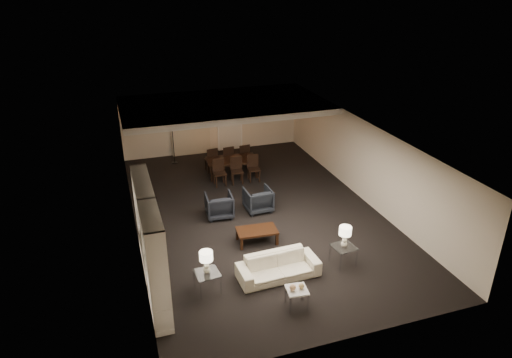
{
  "coord_description": "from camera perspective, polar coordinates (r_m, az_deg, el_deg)",
  "views": [
    {
      "loc": [
        -3.78,
        -11.46,
        6.55
      ],
      "look_at": [
        0.0,
        0.0,
        1.1
      ],
      "focal_mm": 32.0,
      "sensor_mm": 36.0,
      "label": 1
    }
  ],
  "objects": [
    {
      "name": "coffee_table",
      "position": [
        12.2,
        0.11,
        -7.12
      ],
      "size": [
        1.1,
        0.69,
        0.38
      ],
      "primitive_type": null,
      "rotation": [
        0.0,
        0.0,
        -0.07
      ],
      "color": "black",
      "rests_on": "floor"
    },
    {
      "name": "ceiling",
      "position": [
        12.73,
        0.0,
        5.75
      ],
      "size": [
        7.0,
        11.0,
        0.02
      ],
      "primitive_type": "cube",
      "color": "silver",
      "rests_on": "ground"
    },
    {
      "name": "chair_fl",
      "position": [
        16.49,
        -5.65,
        2.49
      ],
      "size": [
        0.47,
        0.47,
        0.91
      ],
      "primitive_type": null,
      "rotation": [
        0.0,
        0.0,
        3.27
      ],
      "color": "black",
      "rests_on": "floor"
    },
    {
      "name": "chair_nl",
      "position": [
        15.32,
        -4.55,
        0.77
      ],
      "size": [
        0.42,
        0.42,
        0.91
      ],
      "primitive_type": null,
      "rotation": [
        0.0,
        0.0,
        -0.0
      ],
      "color": "black",
      "rests_on": "floor"
    },
    {
      "name": "chair_fr",
      "position": [
        16.77,
        -1.65,
        2.97
      ],
      "size": [
        0.46,
        0.46,
        0.91
      ],
      "primitive_type": null,
      "rotation": [
        0.0,
        0.0,
        3.25
      ],
      "color": "black",
      "rests_on": "floor"
    },
    {
      "name": "gold_gourd_a",
      "position": [
        9.91,
        4.61,
        -13.36
      ],
      "size": [
        0.14,
        0.14,
        0.14
      ],
      "primitive_type": "sphere",
      "color": "#DFAA76",
      "rests_on": "marble_table"
    },
    {
      "name": "chair_nr",
      "position": [
        15.62,
        -0.28,
        1.33
      ],
      "size": [
        0.46,
        0.46,
        0.91
      ],
      "primitive_type": null,
      "rotation": [
        0.0,
        0.0,
        -0.09
      ],
      "color": "black",
      "rests_on": "floor"
    },
    {
      "name": "sofa",
      "position": [
        10.89,
        2.81,
        -10.88
      ],
      "size": [
        1.95,
        0.83,
        0.56
      ],
      "primitive_type": "imported",
      "rotation": [
        0.0,
        0.0,
        0.04
      ],
      "color": "beige",
      "rests_on": "floor"
    },
    {
      "name": "wall_left",
      "position": [
        12.63,
        -15.26,
        -1.43
      ],
      "size": [
        0.02,
        11.0,
        2.5
      ],
      "primitive_type": "cube",
      "color": "beige",
      "rests_on": "ground"
    },
    {
      "name": "door",
      "position": [
        18.36,
        -3.3,
        6.83
      ],
      "size": [
        0.9,
        0.05,
        2.1
      ],
      "primitive_type": "cube",
      "color": "silver",
      "rests_on": "wall_back"
    },
    {
      "name": "wall_front",
      "position": [
        8.83,
        11.56,
        -13.19
      ],
      "size": [
        7.0,
        0.02,
        2.5
      ],
      "primitive_type": "cube",
      "color": "beige",
      "rests_on": "ground"
    },
    {
      "name": "side_table_left",
      "position": [
        10.53,
        -6.09,
        -12.65
      ],
      "size": [
        0.58,
        0.58,
        0.49
      ],
      "primitive_type": null,
      "rotation": [
        0.0,
        0.0,
        0.11
      ],
      "color": "white",
      "rests_on": "floor"
    },
    {
      "name": "floor_speaker",
      "position": [
        11.32,
        -12.61,
        -8.6
      ],
      "size": [
        0.15,
        0.15,
        1.02
      ],
      "primitive_type": "cube",
      "rotation": [
        0.0,
        0.0,
        -0.39
      ],
      "color": "black",
      "rests_on": "floor"
    },
    {
      "name": "gold_gourd_b",
      "position": [
        9.98,
        5.7,
        -13.15
      ],
      "size": [
        0.12,
        0.12,
        0.12
      ],
      "primitive_type": "sphere",
      "color": "#D8B672",
      "rests_on": "marble_table"
    },
    {
      "name": "television",
      "position": [
        11.17,
        -13.35,
        -5.97
      ],
      "size": [
        1.03,
        0.13,
        0.59
      ],
      "primitive_type": "imported",
      "rotation": [
        0.0,
        0.0,
        1.57
      ],
      "color": "black",
      "rests_on": "media_unit"
    },
    {
      "name": "pendant_light",
      "position": [
        16.18,
        -2.9,
        7.65
      ],
      "size": [
        0.52,
        0.52,
        0.24
      ],
      "primitive_type": "cylinder",
      "color": "#D8591E",
      "rests_on": "ceiling_soffit"
    },
    {
      "name": "chair_fm",
      "position": [
        16.62,
        -3.64,
        2.73
      ],
      "size": [
        0.46,
        0.46,
        0.91
      ],
      "primitive_type": null,
      "rotation": [
        0.0,
        0.0,
        3.24
      ],
      "color": "black",
      "rests_on": "floor"
    },
    {
      "name": "armchair_left",
      "position": [
        13.4,
        -4.62,
        -3.3
      ],
      "size": [
        0.82,
        0.84,
        0.72
      ],
      "primitive_type": "imported",
      "rotation": [
        0.0,
        0.0,
        3.07
      ],
      "color": "black",
      "rests_on": "floor"
    },
    {
      "name": "vase_blue",
      "position": [
        9.33,
        -12.21,
        -11.72
      ],
      "size": [
        0.17,
        0.17,
        0.17
      ],
      "primitive_type": "imported",
      "color": "#2550A0",
      "rests_on": "media_unit"
    },
    {
      "name": "floor",
      "position": [
        13.73,
        0.0,
        -4.19
      ],
      "size": [
        11.0,
        11.0,
        0.0
      ],
      "primitive_type": "plane",
      "color": "black",
      "rests_on": "ground"
    },
    {
      "name": "armchair_right",
      "position": [
        13.69,
        0.25,
        -2.58
      ],
      "size": [
        0.79,
        0.81,
        0.72
      ],
      "primitive_type": "imported",
      "rotation": [
        0.0,
        0.0,
        3.18
      ],
      "color": "black",
      "rests_on": "floor"
    },
    {
      "name": "wall_right",
      "position": [
        14.58,
        13.19,
        2.31
      ],
      "size": [
        0.02,
        11.0,
        2.5
      ],
      "primitive_type": "cube",
      "color": "beige",
      "rests_on": "ground"
    },
    {
      "name": "floor_lamp",
      "position": [
        17.27,
        -10.31,
        4.5
      ],
      "size": [
        0.3,
        0.3,
        1.62
      ],
      "primitive_type": null,
      "rotation": [
        0.0,
        0.0,
        0.36
      ],
      "color": "black",
      "rests_on": "floor"
    },
    {
      "name": "painting",
      "position": [
        18.6,
        0.89,
        8.71
      ],
      "size": [
        0.95,
        0.04,
        0.65
      ],
      "primitive_type": "cube",
      "color": "#142D38",
      "rests_on": "wall_back"
    },
    {
      "name": "table_lamp_left",
      "position": [
        10.22,
        -6.22,
        -10.32
      ],
      "size": [
        0.31,
        0.31,
        0.55
      ],
      "primitive_type": null,
      "rotation": [
        0.0,
        0.0,
        -0.03
      ],
      "color": "beige",
      "rests_on": "side_table_left"
    },
    {
      "name": "vase_amber",
      "position": [
        9.48,
        -12.85,
        -7.56
      ],
      "size": [
        0.16,
        0.16,
        0.17
      ],
      "primitive_type": "imported",
      "color": "#BD903F",
      "rests_on": "media_unit"
    },
    {
      "name": "ceiling_soffit",
      "position": [
        15.98,
        -3.99,
        9.19
      ],
      "size": [
        7.0,
        4.0,
        0.2
      ],
      "primitive_type": "cube",
      "color": "silver",
      "rests_on": "ceiling"
    },
    {
      "name": "chair_nm",
      "position": [
        15.46,
        -2.39,
        1.05
      ],
      "size": [
        0.47,
        0.47,
        0.91
      ],
      "primitive_type": null,
      "rotation": [
        0.0,
        0.0,
        -0.13
      ],
      "color": "black",
      "rests_on": "floor"
    },
    {
      "name": "curtains",
      "position": [
        17.94,
        -8.24,
        6.7
      ],
      "size": [
        1.5,
        0.12,
        2.4
      ],
      "primitive_type": "cube",
      "color": "beige",
      "rests_on": "wall_back"
    },
    {
      "name": "wall_back",
      "position": [
        18.17,
        -5.49,
        7.23
      ],
      "size": [
        7.0,
        0.02,
        2.5
      ],
      "primitive_type": "cube",
      "color": "beige",
      "rests_on": "ground"
    },
    {
      "name": "table_lamp_right",
      "position": [
        11.26,
        11.04,
        -7.11
      ],
      "size": [
        0.31,
        0.31,
        0.55
      ],
      "primitive_type": null,
      "rotation": [
        0.0,
        0.0,
        0.05
      ],
      "color": "white",
      "rests_on": "side_table_right"
    },
    {
      "name": "marble_table",
      "position": [
        10.12,
        5.09,
        -14.54
      ],
      "size": [
        0.49,
        0.49,
        0.44
      ],
      "primitive_type": null,
      "rotation": [
        0.0,
        0.0,
        -0.11
      ],
      "color": "silver",
      "rests_on": "floor"
    },
    {
      "name": "media_unit",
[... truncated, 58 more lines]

